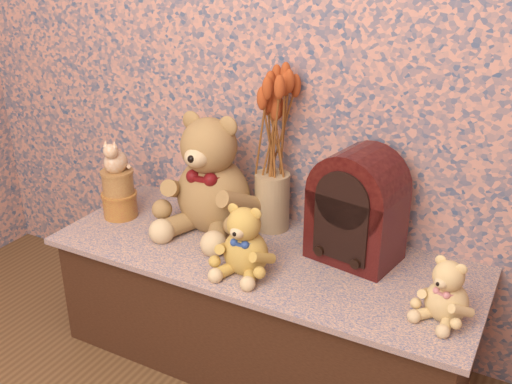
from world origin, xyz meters
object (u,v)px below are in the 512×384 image
ceramic_vase (272,201)px  cat_figurine (115,155)px  biscuit_tin_lower (120,205)px  teddy_large (213,167)px  teddy_medium (246,236)px  teddy_small (449,286)px  cathedral_radio (357,205)px

ceramic_vase → cat_figurine: cat_figurine is taller
ceramic_vase → cat_figurine: 0.59m
biscuit_tin_lower → cat_figurine: cat_figurine is taller
teddy_large → cat_figurine: 0.37m
teddy_medium → teddy_small: bearing=1.1°
teddy_medium → cat_figurine: bearing=166.1°
ceramic_vase → biscuit_tin_lower: size_ratio=1.64×
teddy_large → ceramic_vase: 0.24m
teddy_small → cathedral_radio: 0.40m
teddy_large → biscuit_tin_lower: (-0.35, -0.10, -0.18)m
ceramic_vase → cat_figurine: bearing=-161.0°
teddy_medium → ceramic_vase: (-0.06, 0.31, -0.02)m
cathedral_radio → ceramic_vase: bearing=178.7°
cathedral_radio → cat_figurine: bearing=-162.5°
teddy_large → teddy_medium: bearing=-43.3°
cathedral_radio → biscuit_tin_lower: cathedral_radio is taller
teddy_medium → cathedral_radio: cathedral_radio is taller
teddy_medium → ceramic_vase: teddy_medium is taller
teddy_large → teddy_small: (0.87, -0.18, -0.13)m
teddy_small → cathedral_radio: size_ratio=0.53×
teddy_medium → teddy_small: size_ratio=1.23×
teddy_large → biscuit_tin_lower: 0.41m
teddy_small → ceramic_vase: bearing=178.9°
teddy_small → cathedral_radio: bearing=169.8°
teddy_medium → cat_figurine: size_ratio=1.88×
cathedral_radio → teddy_medium: bearing=-129.0°
teddy_medium → biscuit_tin_lower: (-0.61, 0.12, -0.08)m
cathedral_radio → teddy_large: bearing=-168.4°
teddy_small → teddy_large: bearing=-171.4°
teddy_medium → cathedral_radio: 0.37m
ceramic_vase → biscuit_tin_lower: (-0.54, -0.19, -0.06)m
teddy_small → biscuit_tin_lower: (-1.22, 0.07, -0.05)m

